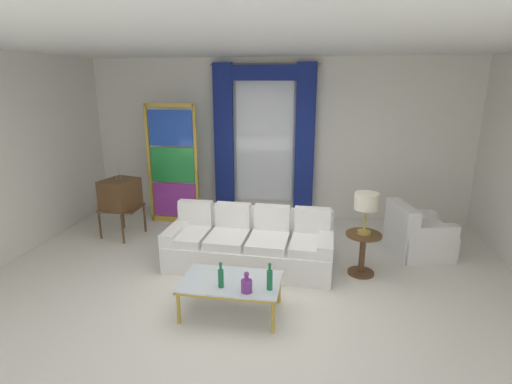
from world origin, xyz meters
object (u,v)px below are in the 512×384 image
object	(u,v)px
bottle_crystal_tall	(270,279)
round_side_table	(362,250)
couch_white_long	(250,244)
peacock_figurine	(196,219)
armchair_white	(416,236)
coffee_table	(231,283)
table_lamp_brass	(366,203)
bottle_amber_squat	(247,285)
bottle_blue_decanter	(221,277)
stained_glass_divider	(173,167)
vintage_tv	(120,195)

from	to	relation	value
bottle_crystal_tall	round_side_table	world-z (taller)	bottle_crystal_tall
couch_white_long	peacock_figurine	size ratio (longest dim) A/B	3.94
armchair_white	coffee_table	bearing A→B (deg)	-140.23
round_side_table	table_lamp_brass	bearing A→B (deg)	153.43
couch_white_long	bottle_amber_squat	distance (m)	1.51
couch_white_long	bottle_amber_squat	world-z (taller)	couch_white_long
bottle_crystal_tall	round_side_table	xyz separation A→B (m)	(1.11, 1.34, -0.18)
coffee_table	round_side_table	world-z (taller)	round_side_table
coffee_table	bottle_blue_decanter	distance (m)	0.23
couch_white_long	coffee_table	world-z (taller)	couch_white_long
armchair_white	stained_glass_divider	bearing A→B (deg)	169.58
armchair_white	couch_white_long	bearing A→B (deg)	-162.65
armchair_white	peacock_figurine	xyz separation A→B (m)	(-3.62, 0.37, -0.07)
table_lamp_brass	peacock_figurine	bearing A→B (deg)	156.93
peacock_figurine	table_lamp_brass	bearing A→B (deg)	-23.07
bottle_blue_decanter	bottle_crystal_tall	bearing A→B (deg)	3.80
bottle_blue_decanter	stained_glass_divider	xyz separation A→B (m)	(-1.65, 2.95, 0.53)
coffee_table	table_lamp_brass	bearing A→B (deg)	37.99
bottle_amber_squat	stained_glass_divider	bearing A→B (deg)	122.87
bottle_crystal_tall	stained_glass_divider	bearing A→B (deg)	126.75
coffee_table	round_side_table	distance (m)	1.98
vintage_tv	coffee_table	bearing A→B (deg)	-40.13
armchair_white	table_lamp_brass	xyz separation A→B (m)	(-0.87, -0.81, 0.74)
round_side_table	table_lamp_brass	distance (m)	0.67
bottle_blue_decanter	peacock_figurine	size ratio (longest dim) A/B	0.49
bottle_amber_squat	vintage_tv	xyz separation A→B (m)	(-2.59, 2.21, 0.24)
vintage_tv	stained_glass_divider	size ratio (longest dim) A/B	0.61
bottle_blue_decanter	round_side_table	world-z (taller)	bottle_blue_decanter
couch_white_long	vintage_tv	distance (m)	2.50
couch_white_long	stained_glass_divider	size ratio (longest dim) A/B	1.07
bottle_blue_decanter	peacock_figurine	bearing A→B (deg)	113.62
bottle_blue_decanter	round_side_table	size ratio (longest dim) A/B	0.50
couch_white_long	coffee_table	size ratio (longest dim) A/B	2.11
bottle_amber_squat	vintage_tv	size ratio (longest dim) A/B	0.18
bottle_amber_squat	round_side_table	bearing A→B (deg)	46.93
table_lamp_brass	coffee_table	bearing A→B (deg)	-142.01
coffee_table	armchair_white	xyz separation A→B (m)	(2.44, 2.03, -0.09)
coffee_table	bottle_amber_squat	bearing A→B (deg)	-43.63
bottle_crystal_tall	vintage_tv	distance (m)	3.53
bottle_amber_squat	peacock_figurine	bearing A→B (deg)	118.43
table_lamp_brass	bottle_crystal_tall	bearing A→B (deg)	-129.42
coffee_table	peacock_figurine	size ratio (longest dim) A/B	1.87
couch_white_long	coffee_table	distance (m)	1.27
stained_glass_divider	peacock_figurine	bearing A→B (deg)	-36.87
couch_white_long	armchair_white	bearing A→B (deg)	17.35
coffee_table	bottle_crystal_tall	world-z (taller)	bottle_crystal_tall
coffee_table	armchair_white	world-z (taller)	armchair_white
vintage_tv	armchair_white	world-z (taller)	vintage_tv
stained_glass_divider	round_side_table	size ratio (longest dim) A/B	3.70
vintage_tv	peacock_figurine	distance (m)	1.34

